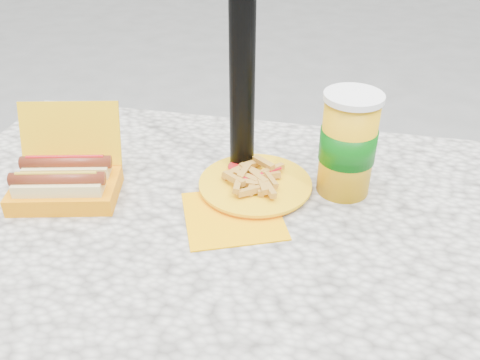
# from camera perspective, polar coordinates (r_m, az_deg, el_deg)

# --- Properties ---
(picnic_table) EXTENTS (1.20, 0.80, 0.75)m
(picnic_table) POSITION_cam_1_polar(r_m,az_deg,el_deg) (1.01, -1.67, -8.74)
(picnic_table) COLOR beige
(picnic_table) RESTS_ON ground
(hotdog_box) EXTENTS (0.23, 0.21, 0.16)m
(hotdog_box) POSITION_cam_1_polar(r_m,az_deg,el_deg) (1.03, -19.03, -0.01)
(hotdog_box) COLOR #F6B50C
(hotdog_box) RESTS_ON picnic_table
(fries_plate) EXTENTS (0.25, 0.33, 0.04)m
(fries_plate) POSITION_cam_1_polar(r_m,az_deg,el_deg) (1.00, 1.45, -0.59)
(fries_plate) COLOR #FFA800
(fries_plate) RESTS_ON picnic_table
(soda_cup) EXTENTS (0.11, 0.11, 0.20)m
(soda_cup) POSITION_cam_1_polar(r_m,az_deg,el_deg) (0.98, 12.01, 3.95)
(soda_cup) COLOR #E7A40E
(soda_cup) RESTS_ON picnic_table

